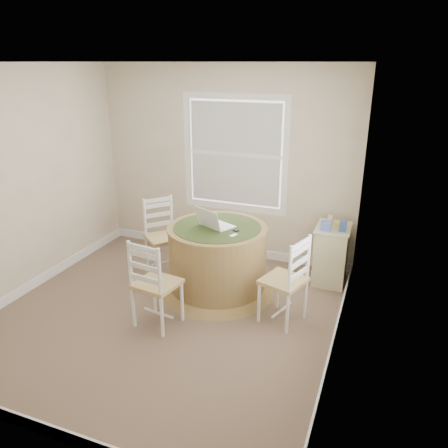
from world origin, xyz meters
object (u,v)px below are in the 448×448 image
at_px(chair_near, 157,283).
at_px(corner_chest, 331,254).
at_px(chair_right, 283,280).
at_px(chair_left, 164,237).
at_px(round_table, 217,257).
at_px(laptop, 215,224).

height_order(chair_near, corner_chest, chair_near).
xyz_separation_m(chair_near, chair_right, (1.19, 0.53, 0.00)).
height_order(chair_left, chair_near, same).
xyz_separation_m(chair_near, corner_chest, (1.53, 1.62, -0.11)).
distance_m(chair_near, chair_right, 1.31).
bearing_deg(chair_left, chair_near, -114.28).
bearing_deg(chair_right, round_table, -93.51).
xyz_separation_m(round_table, corner_chest, (1.21, 0.76, -0.08)).
relative_size(round_table, corner_chest, 1.83).
xyz_separation_m(chair_left, chair_right, (1.72, -0.60, 0.00)).
distance_m(round_table, chair_near, 0.93).
distance_m(chair_right, corner_chest, 1.15).
bearing_deg(chair_left, chair_right, -68.57).
xyz_separation_m(round_table, chair_right, (0.87, -0.34, 0.03)).
bearing_deg(chair_near, chair_right, -147.46).
bearing_deg(chair_near, round_table, -101.72).
height_order(chair_left, corner_chest, chair_left).
xyz_separation_m(round_table, chair_near, (-0.32, -0.87, 0.03)).
height_order(chair_near, chair_right, same).
bearing_deg(laptop, chair_right, -175.68).
bearing_deg(chair_right, chair_left, -91.53).
relative_size(chair_right, corner_chest, 1.30).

